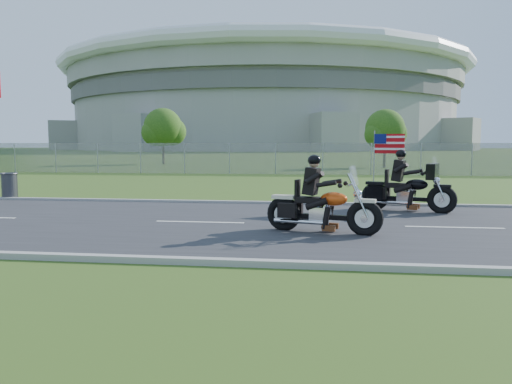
# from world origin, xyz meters

# --- Properties ---
(ground) EXTENTS (420.00, 420.00, 0.00)m
(ground) POSITION_xyz_m (0.00, 0.00, 0.00)
(ground) COLOR #2F4F18
(ground) RESTS_ON ground
(road) EXTENTS (120.00, 8.00, 0.04)m
(road) POSITION_xyz_m (0.00, 0.00, 0.02)
(road) COLOR #28282B
(road) RESTS_ON ground
(curb_north) EXTENTS (120.00, 0.18, 0.12)m
(curb_north) POSITION_xyz_m (0.00, 4.05, 0.05)
(curb_north) COLOR #9E9B93
(curb_north) RESTS_ON ground
(curb_south) EXTENTS (120.00, 0.18, 0.12)m
(curb_south) POSITION_xyz_m (0.00, -4.05, 0.05)
(curb_south) COLOR #9E9B93
(curb_south) RESTS_ON ground
(fence) EXTENTS (60.00, 0.03, 2.00)m
(fence) POSITION_xyz_m (-5.00, 20.00, 1.00)
(fence) COLOR gray
(fence) RESTS_ON ground
(stadium) EXTENTS (140.40, 140.40, 29.20)m
(stadium) POSITION_xyz_m (-20.00, 170.00, 15.58)
(stadium) COLOR #A3A099
(stadium) RESTS_ON ground
(tree_fence_near) EXTENTS (3.52, 3.28, 4.75)m
(tree_fence_near) POSITION_xyz_m (6.04, 30.04, 2.97)
(tree_fence_near) COLOR #382316
(tree_fence_near) RESTS_ON ground
(tree_fence_mid) EXTENTS (3.96, 3.69, 5.30)m
(tree_fence_mid) POSITION_xyz_m (-13.95, 34.04, 3.30)
(tree_fence_mid) COLOR #382316
(tree_fence_mid) RESTS_ON ground
(motorcycle_lead) EXTENTS (2.55, 1.03, 1.74)m
(motorcycle_lead) POSITION_xyz_m (0.96, -0.99, 0.55)
(motorcycle_lead) COLOR black
(motorcycle_lead) RESTS_ON ground
(motorcycle_follow) EXTENTS (2.59, 1.32, 2.24)m
(motorcycle_follow) POSITION_xyz_m (3.40, 2.80, 0.61)
(motorcycle_follow) COLOR black
(motorcycle_follow) RESTS_ON ground
(trash_can) EXTENTS (0.62, 0.62, 0.92)m
(trash_can) POSITION_xyz_m (-9.91, 4.30, 0.46)
(trash_can) COLOR #323236
(trash_can) RESTS_ON ground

